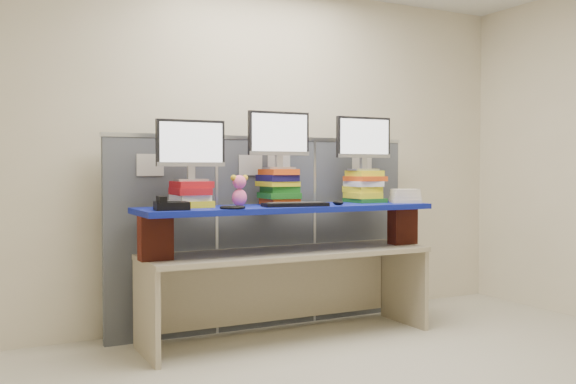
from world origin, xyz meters
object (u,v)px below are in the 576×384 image
blue_board (288,208)px  monitor_center (279,137)px  monitor_left (191,146)px  monitor_right (364,140)px  keyboard (295,204)px  desk_phone (170,205)px  desk (288,268)px

blue_board → monitor_center: 0.55m
monitor_left → monitor_center: monitor_center is taller
blue_board → monitor_center: monitor_center is taller
blue_board → monitor_right: bearing=9.0°
keyboard → desk_phone: size_ratio=2.00×
monitor_left → monitor_center: (0.69, -0.01, 0.09)m
monitor_left → monitor_right: size_ratio=1.00×
monitor_right → desk_phone: (-1.68, -0.21, -0.47)m
desk_phone → monitor_center: bearing=22.3°
desk → desk_phone: (-0.93, -0.10, 0.51)m
blue_board → monitor_right: size_ratio=4.50×
keyboard → monitor_center: bearing=98.5°
desk → monitor_right: (0.75, 0.11, 0.97)m
monitor_left → desk_phone: bearing=-134.0°
monitor_center → desk: bearing=-82.0°
blue_board → keyboard: bearing=-94.9°
blue_board → monitor_center: (-0.02, 0.12, 0.54)m
monitor_left → monitor_center: size_ratio=1.00×
blue_board → desk_phone: (-0.93, -0.10, 0.05)m
desk → desk_phone: size_ratio=8.87×
keyboard → monitor_left: bearing=167.1°
blue_board → monitor_center: size_ratio=4.50×
keyboard → desk_phone: (-0.92, 0.04, 0.02)m
keyboard → desk_phone: desk_phone is taller
monitor_left → desk_phone: size_ratio=2.03×
desk → desk_phone: 1.06m
desk → keyboard: size_ratio=4.43×
blue_board → monitor_right: 0.92m
monitor_right → keyboard: 0.94m
desk → desk_phone: bearing=-173.3°
desk_phone → keyboard: bearing=6.4°
blue_board → desk_phone: 0.94m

